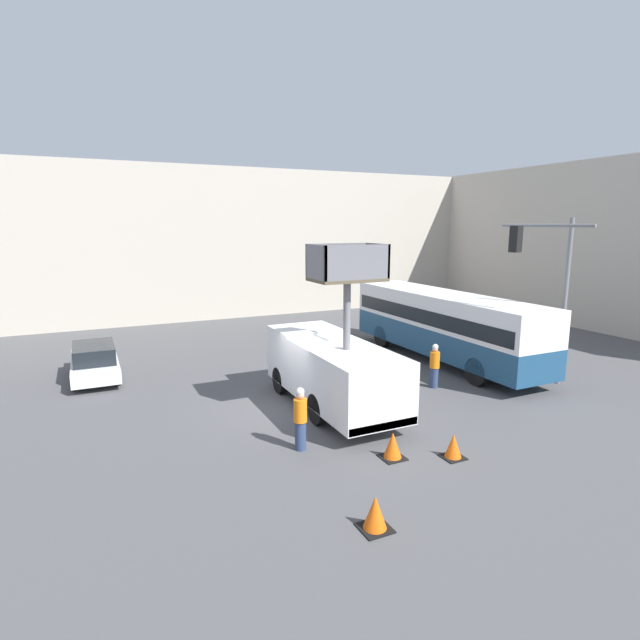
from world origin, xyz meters
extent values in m
plane|color=#4C4C4F|center=(0.00, 0.00, 0.00)|extent=(120.00, 120.00, 0.00)
cube|color=#BCB2A3|center=(0.00, 22.54, 5.03)|extent=(44.00, 10.00, 10.06)
cube|color=#BCB2A3|center=(26.21, 5.38, 5.05)|extent=(10.00, 28.00, 10.10)
cube|color=white|center=(1.34, 1.71, 1.46)|extent=(2.37, 2.00, 2.01)
cube|color=white|center=(1.34, -1.62, 1.41)|extent=(2.37, 4.66, 1.91)
cube|color=red|center=(1.34, -3.89, 0.60)|extent=(2.32, 0.10, 0.24)
cylinder|color=black|center=(0.30, 1.71, 0.50)|extent=(0.30, 1.01, 1.01)
cylinder|color=black|center=(2.37, 1.71, 0.50)|extent=(0.30, 1.01, 1.01)
cylinder|color=black|center=(0.30, -1.62, 0.50)|extent=(0.30, 1.01, 1.01)
cylinder|color=black|center=(2.37, -1.62, 0.50)|extent=(0.30, 1.01, 1.01)
cylinder|color=slate|center=(1.34, -1.62, 3.47)|extent=(0.24, 0.24, 2.21)
cube|color=brown|center=(1.34, -1.62, 4.62)|extent=(2.24, 1.41, 0.10)
cube|color=slate|center=(0.26, -1.62, 5.20)|extent=(0.08, 1.41, 1.05)
cube|color=slate|center=(2.42, -1.62, 5.20)|extent=(0.08, 1.41, 1.05)
cube|color=slate|center=(1.34, -0.95, 5.20)|extent=(2.24, 0.08, 1.05)
cube|color=slate|center=(1.34, -2.28, 5.20)|extent=(2.24, 0.08, 1.05)
cube|color=navy|center=(8.81, 2.73, 1.09)|extent=(2.50, 11.31, 1.22)
cube|color=silver|center=(8.81, 2.73, 2.45)|extent=(2.50, 11.31, 1.49)
cube|color=black|center=(8.81, 2.73, 2.22)|extent=(2.52, 10.85, 0.66)
cylinder|color=black|center=(7.71, 6.23, 0.57)|extent=(0.30, 1.13, 1.13)
cylinder|color=black|center=(9.91, 6.23, 0.57)|extent=(0.30, 1.13, 1.13)
cylinder|color=black|center=(7.71, -0.78, 0.57)|extent=(0.30, 1.13, 1.13)
cylinder|color=black|center=(9.91, -0.78, 0.57)|extent=(0.30, 1.13, 1.13)
cylinder|color=slate|center=(10.85, -1.97, 3.29)|extent=(0.18, 0.18, 6.57)
cylinder|color=slate|center=(9.10, -2.28, 6.27)|extent=(0.74, 3.52, 0.13)
cube|color=black|center=(7.36, -2.59, 5.82)|extent=(0.37, 0.37, 0.90)
sphere|color=red|center=(7.36, -2.59, 6.07)|extent=(0.20, 0.20, 0.20)
cylinder|color=navy|center=(-0.92, -3.10, 0.42)|extent=(0.32, 0.32, 0.84)
cylinder|color=orange|center=(-0.92, -3.10, 1.18)|extent=(0.38, 0.38, 0.67)
sphere|color=tan|center=(-0.92, -3.10, 1.62)|extent=(0.23, 0.23, 0.23)
sphere|color=white|center=(-0.92, -3.10, 1.73)|extent=(0.24, 0.24, 0.24)
cylinder|color=navy|center=(5.99, -0.27, 0.40)|extent=(0.32, 0.32, 0.80)
cylinder|color=orange|center=(5.99, -0.27, 1.12)|extent=(0.38, 0.38, 0.64)
sphere|color=tan|center=(5.99, -0.27, 1.55)|extent=(0.22, 0.22, 0.22)
sphere|color=white|center=(5.99, -0.27, 1.65)|extent=(0.23, 0.23, 0.23)
cube|color=black|center=(2.67, -5.36, 0.01)|extent=(0.60, 0.60, 0.03)
cone|color=#F25B0F|center=(2.67, -5.36, 0.34)|extent=(0.48, 0.48, 0.69)
cube|color=black|center=(1.15, -4.66, 0.01)|extent=(0.65, 0.65, 0.03)
cone|color=#F25B0F|center=(1.15, -4.66, 0.37)|extent=(0.52, 0.52, 0.74)
cube|color=black|center=(-0.99, -7.25, 0.01)|extent=(0.66, 0.66, 0.03)
cone|color=#F25B0F|center=(-0.99, -7.25, 0.38)|extent=(0.53, 0.53, 0.75)
cube|color=silver|center=(-6.02, 6.82, 0.54)|extent=(1.78, 4.61, 0.54)
cube|color=black|center=(-6.02, 6.59, 1.14)|extent=(1.57, 2.53, 0.66)
cylinder|color=black|center=(-6.79, 8.25, 0.32)|extent=(0.22, 0.64, 0.64)
cylinder|color=black|center=(-5.25, 8.25, 0.32)|extent=(0.22, 0.64, 0.64)
cylinder|color=black|center=(-6.79, 5.40, 0.32)|extent=(0.22, 0.64, 0.64)
cylinder|color=black|center=(-5.25, 5.40, 0.32)|extent=(0.22, 0.64, 0.64)
camera|label=1|loc=(-6.10, -15.34, 6.32)|focal=28.00mm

